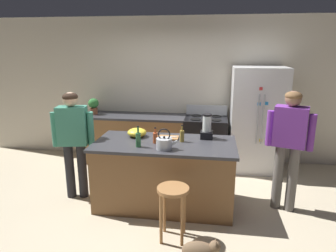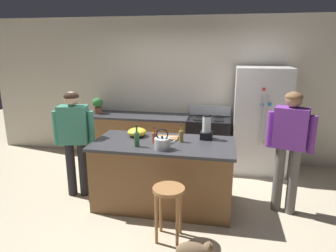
# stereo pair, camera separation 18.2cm
# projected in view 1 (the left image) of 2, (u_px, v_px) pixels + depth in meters

# --- Properties ---
(ground_plane) EXTENTS (14.00, 14.00, 0.00)m
(ground_plane) POSITION_uv_depth(u_px,v_px,m) (165.00, 203.00, 4.28)
(ground_plane) COLOR beige
(back_wall) EXTENTS (8.00, 0.10, 2.70)m
(back_wall) POSITION_uv_depth(u_px,v_px,m) (181.00, 90.00, 5.80)
(back_wall) COLOR beige
(back_wall) RESTS_ON ground_plane
(kitchen_island) EXTENTS (1.89, 0.94, 0.91)m
(kitchen_island) POSITION_uv_depth(u_px,v_px,m) (165.00, 174.00, 4.17)
(kitchen_island) COLOR brown
(kitchen_island) RESTS_ON ground_plane
(back_counter_run) EXTENTS (2.00, 0.64, 0.91)m
(back_counter_run) POSITION_uv_depth(u_px,v_px,m) (136.00, 139.00, 5.76)
(back_counter_run) COLOR brown
(back_counter_run) RESTS_ON ground_plane
(refrigerator) EXTENTS (0.90, 0.73, 1.82)m
(refrigerator) POSITION_uv_depth(u_px,v_px,m) (257.00, 120.00, 5.29)
(refrigerator) COLOR silver
(refrigerator) RESTS_ON ground_plane
(stove_range) EXTENTS (0.76, 0.65, 1.09)m
(stove_range) POSITION_uv_depth(u_px,v_px,m) (205.00, 141.00, 5.55)
(stove_range) COLOR black
(stove_range) RESTS_ON ground_plane
(person_by_island_left) EXTENTS (0.60, 0.29, 1.55)m
(person_by_island_left) POSITION_uv_depth(u_px,v_px,m) (73.00, 136.00, 4.25)
(person_by_island_left) COLOR #26262B
(person_by_island_left) RESTS_ON ground_plane
(person_by_sink_right) EXTENTS (0.59, 0.34, 1.62)m
(person_by_sink_right) POSITION_uv_depth(u_px,v_px,m) (289.00, 140.00, 3.91)
(person_by_sink_right) COLOR #66605B
(person_by_sink_right) RESTS_ON ground_plane
(bar_stool) EXTENTS (0.36, 0.36, 0.64)m
(bar_stool) POSITION_uv_depth(u_px,v_px,m) (173.00, 199.00, 3.38)
(bar_stool) COLOR #9E6B3D
(bar_stool) RESTS_ON ground_plane
(cat) EXTENTS (0.52, 0.18, 0.26)m
(cat) POSITION_uv_depth(u_px,v_px,m) (201.00, 250.00, 3.13)
(cat) COLOR brown
(cat) RESTS_ON ground_plane
(potted_plant) EXTENTS (0.20, 0.20, 0.30)m
(potted_plant) POSITION_uv_depth(u_px,v_px,m) (94.00, 105.00, 5.72)
(potted_plant) COLOR brown
(potted_plant) RESTS_ON back_counter_run
(blender_appliance) EXTENTS (0.17, 0.17, 0.35)m
(blender_appliance) POSITION_uv_depth(u_px,v_px,m) (207.00, 128.00, 4.20)
(blender_appliance) COLOR black
(blender_appliance) RESTS_ON kitchen_island
(bottle_olive_oil) EXTENTS (0.07, 0.07, 0.28)m
(bottle_olive_oil) POSITION_uv_depth(u_px,v_px,m) (138.00, 139.00, 3.85)
(bottle_olive_oil) COLOR #2D6638
(bottle_olive_oil) RESTS_ON kitchen_island
(bottle_cooking_sauce) EXTENTS (0.06, 0.06, 0.22)m
(bottle_cooking_sauce) POSITION_uv_depth(u_px,v_px,m) (155.00, 137.00, 4.01)
(bottle_cooking_sauce) COLOR #B24C26
(bottle_cooking_sauce) RESTS_ON kitchen_island
(bottle_vinegar) EXTENTS (0.06, 0.06, 0.24)m
(bottle_vinegar) POSITION_uv_depth(u_px,v_px,m) (182.00, 136.00, 4.06)
(bottle_vinegar) COLOR olive
(bottle_vinegar) RESTS_ON kitchen_island
(mixing_bowl) EXTENTS (0.27, 0.27, 0.12)m
(mixing_bowl) POSITION_uv_depth(u_px,v_px,m) (137.00, 133.00, 4.30)
(mixing_bowl) COLOR yellow
(mixing_bowl) RESTS_ON kitchen_island
(tea_kettle) EXTENTS (0.28, 0.20, 0.27)m
(tea_kettle) POSITION_uv_depth(u_px,v_px,m) (164.00, 143.00, 3.77)
(tea_kettle) COLOR #B7BABF
(tea_kettle) RESTS_ON kitchen_island
(cutting_board) EXTENTS (0.30, 0.20, 0.02)m
(cutting_board) POSITION_uv_depth(u_px,v_px,m) (168.00, 138.00, 4.23)
(cutting_board) COLOR #9E6B3D
(cutting_board) RESTS_ON kitchen_island
(chef_knife) EXTENTS (0.22, 0.04, 0.01)m
(chef_knife) POSITION_uv_depth(u_px,v_px,m) (169.00, 137.00, 4.22)
(chef_knife) COLOR #B7BABF
(chef_knife) RESTS_ON cutting_board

